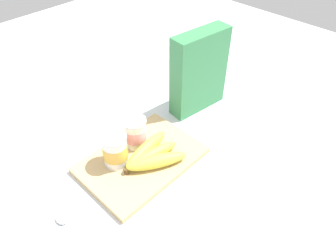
# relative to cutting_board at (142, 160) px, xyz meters

# --- Properties ---
(ground_plane) EXTENTS (2.40, 2.40, 0.00)m
(ground_plane) POSITION_rel_cutting_board_xyz_m (0.00, 0.00, -0.01)
(ground_plane) COLOR silver
(cutting_board) EXTENTS (0.33, 0.23, 0.02)m
(cutting_board) POSITION_rel_cutting_board_xyz_m (0.00, 0.00, 0.00)
(cutting_board) COLOR tan
(cutting_board) RESTS_ON ground_plane
(cereal_box) EXTENTS (0.20, 0.08, 0.27)m
(cereal_box) POSITION_rel_cutting_board_xyz_m (0.30, 0.06, 0.13)
(cereal_box) COLOR #38844C
(cereal_box) RESTS_ON ground_plane
(yogurt_cup_front) EXTENTS (0.07, 0.07, 0.09)m
(yogurt_cup_front) POSITION_rel_cutting_board_xyz_m (-0.06, 0.04, 0.06)
(yogurt_cup_front) COLOR white
(yogurt_cup_front) RESTS_ON cutting_board
(yogurt_cup_back) EXTENTS (0.07, 0.07, 0.09)m
(yogurt_cup_back) POSITION_rel_cutting_board_xyz_m (0.03, 0.05, 0.05)
(yogurt_cup_back) COLOR white
(yogurt_cup_back) RESTS_ON cutting_board
(banana_bunch) EXTENTS (0.18, 0.14, 0.04)m
(banana_bunch) POSITION_rel_cutting_board_xyz_m (0.01, -0.03, 0.03)
(banana_bunch) COLOR #DDD745
(banana_bunch) RESTS_ON cutting_board
(spoon) EXTENTS (0.03, 0.13, 0.01)m
(spoon) POSITION_rel_cutting_board_xyz_m (-0.26, 0.02, -0.00)
(spoon) COLOR silver
(spoon) RESTS_ON ground_plane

